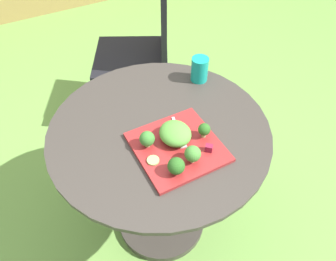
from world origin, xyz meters
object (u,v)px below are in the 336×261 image
patio_chair (145,44)px  drinking_glass (199,70)px  fork (179,135)px  salad_plate (177,147)px

patio_chair → drinking_glass: 0.66m
drinking_glass → fork: drinking_glass is taller
salad_plate → fork: fork is taller
patio_chair → salad_plate: size_ratio=3.11×
patio_chair → salad_plate: (-0.30, -0.92, 0.19)m
drinking_glass → fork: (-0.24, -0.26, -0.03)m
drinking_glass → fork: size_ratio=0.69×
salad_plate → fork: 0.05m
fork → patio_chair: bearing=72.7°
salad_plate → drinking_glass: bearing=47.5°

